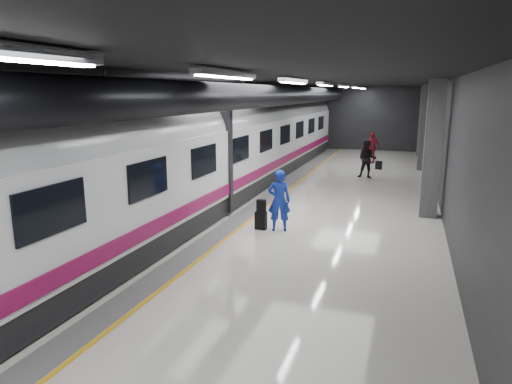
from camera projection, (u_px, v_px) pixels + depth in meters
The scene contains 9 objects.
ground at pixel (281, 220), 14.93m from camera, with size 40.00×40.00×0.00m, color silver.
platform_hall at pixel (282, 109), 15.15m from camera, with size 10.02×40.02×4.51m.
train at pixel (190, 153), 15.50m from camera, with size 3.05×38.00×4.05m.
traveler_main at pixel (279, 200), 13.57m from camera, with size 0.68×0.45×1.86m, color #193CC0.
suitcase_main at pixel (261, 220), 13.83m from camera, with size 0.34×0.21×0.55m, color black.
shoulder_bag at pixel (261, 206), 13.72m from camera, with size 0.28×0.15×0.38m, color black.
traveler_far_a at pixel (367, 159), 22.07m from camera, with size 0.89×0.70×1.84m, color black.
traveler_far_b at pixel (372, 147), 26.96m from camera, with size 1.06×0.44×1.81m, color maroon.
suitcase_far at pixel (379, 165), 24.73m from camera, with size 0.31×0.20×0.45m, color black.
Camera 1 is at (3.82, -13.90, 4.07)m, focal length 32.00 mm.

